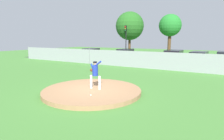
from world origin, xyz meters
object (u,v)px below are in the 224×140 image
Objects in this scene: parked_car_slate at (125,56)px; parked_car_teal at (91,54)px; traffic_light_near at (126,36)px; baseball at (91,95)px; parked_car_red at (173,58)px; parked_car_charcoal at (199,59)px; pitcher_youth at (95,72)px.

parked_car_slate is 5.68m from parked_car_teal.
parked_car_slate is at bearing -64.04° from traffic_light_near.
traffic_light_near is (-2.17, 4.45, 2.63)m from parked_car_slate.
baseball is 16.39m from parked_car_slate.
parked_car_red is 1.11× the size of parked_car_teal.
baseball is 19.19m from parked_car_teal.
parked_car_slate is at bearing -176.17° from parked_car_red.
baseball is 0.02× the size of parked_car_charcoal.
parked_car_red is (0.42, 15.75, 0.55)m from baseball.
parked_car_teal is at bearing 179.48° from parked_car_slate.
baseball is 15.76m from parked_car_red.
parked_car_red reaches higher than parked_car_teal.
baseball is 0.02× the size of parked_car_red.
parked_car_charcoal is (14.59, 0.62, 0.00)m from parked_car_teal.
parked_car_red is 9.65m from traffic_light_near.
parked_car_teal is (-5.68, 0.05, -0.03)m from parked_car_slate.
parked_car_teal is at bearing 126.67° from baseball.
baseball is 0.02× the size of parked_car_slate.
baseball is 0.02× the size of parked_car_teal.
parked_car_red is at bearing 88.46° from baseball.
parked_car_slate is at bearing -175.69° from parked_car_charcoal.
parked_car_teal is 0.85× the size of traffic_light_near.
pitcher_youth is 0.38× the size of parked_car_teal.
parked_car_teal is at bearing -177.57° from parked_car_charcoal.
parked_car_charcoal is at bearing -18.84° from traffic_light_near.
pitcher_youth is at bearing -104.21° from parked_car_charcoal.
parked_car_slate is 8.94m from parked_car_charcoal.
pitcher_youth is 0.33× the size of traffic_light_near.
pitcher_youth is 15.02m from parked_car_slate.
parked_car_red is at bearing -174.59° from parked_car_charcoal.
parked_car_slate is (-6.20, -0.41, -0.02)m from parked_car_red.
parked_car_red is at bearing -25.76° from traffic_light_near.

